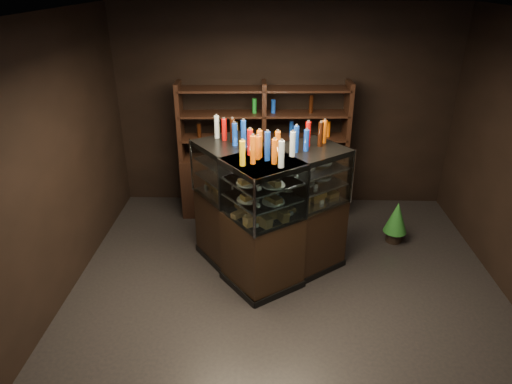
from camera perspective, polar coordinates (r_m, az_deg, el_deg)
ground at (r=5.34m, az=3.86°, el=-12.92°), size 5.00×5.00×0.00m
room_shell at (r=4.40m, az=4.60°, el=7.26°), size 5.02×5.02×3.01m
display_case at (r=5.48m, az=1.23°, el=-5.20°), size 1.94×1.58×1.56m
food_display at (r=5.16m, az=1.29°, el=1.13°), size 1.49×1.15×0.47m
bottles_top at (r=4.98m, az=1.35°, el=6.46°), size 1.32×1.01×0.30m
potted_conifer at (r=6.40m, az=17.19°, el=-2.96°), size 0.31×0.31×0.67m
back_shelving at (r=6.79m, az=0.92°, el=2.05°), size 2.43×0.53×2.00m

